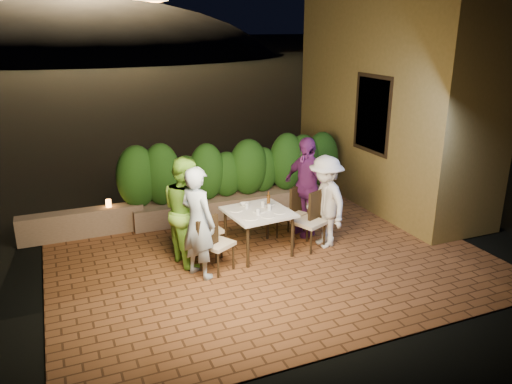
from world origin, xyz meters
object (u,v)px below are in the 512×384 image
bowl (245,204)px  diner_white (325,202)px  dining_table (258,232)px  chair_right_back (291,213)px  beer_bottle (268,200)px  chair_right_front (310,221)px  diner_purple (306,186)px  diner_blue (198,223)px  chair_left_front (217,242)px  diner_green (186,210)px  chair_left_back (205,229)px  parapet_lamp (108,203)px

bowl → diner_white: diner_white is taller
dining_table → chair_right_back: size_ratio=1.08×
beer_bottle → bowl: (-0.31, 0.28, -0.13)m
chair_right_front → diner_purple: (0.23, 0.59, 0.42)m
bowl → diner_blue: bearing=-144.8°
diner_blue → diner_white: size_ratio=1.08×
bowl → chair_left_front: bearing=-137.5°
chair_right_back → diner_purple: 0.56m
dining_table → chair_left_front: chair_left_front is taller
beer_bottle → diner_green: 1.39m
diner_green → chair_right_back: bearing=-94.8°
bowl → diner_white: bearing=-21.3°
bowl → chair_right_back: (0.90, 0.03, -0.31)m
chair_right_back → diner_blue: 2.13m
diner_green → bowl: bearing=-91.6°
bowl → chair_left_back: size_ratio=0.17×
chair_left_back → diner_white: size_ratio=0.62×
chair_left_front → diner_purple: bearing=-8.1°
beer_bottle → chair_left_back: size_ratio=0.29×
beer_bottle → parapet_lamp: size_ratio=2.12×
diner_green → diner_purple: bearing=-94.0°
diner_green → parapet_lamp: bearing=19.9°
chair_left_front → diner_green: (-0.33, 0.50, 0.40)m
bowl → chair_left_front: chair_left_front is taller
chair_left_back → beer_bottle: bearing=-18.6°
chair_right_back → parapet_lamp: bearing=-54.7°
bowl → diner_blue: 1.28m
bowl → chair_right_back: size_ratio=0.19×
chair_left_back → chair_left_front: bearing=-98.8°
diner_purple → diner_white: bearing=-8.7°
bowl → chair_right_back: bearing=2.1°
chair_left_front → chair_right_back: size_ratio=1.02×
dining_table → chair_right_back: 0.87m
diner_green → diner_purple: 2.31m
parapet_lamp → diner_green: bearing=-59.3°
bowl → diner_purple: size_ratio=0.10×
chair_right_back → diner_white: bearing=97.8°
dining_table → diner_green: diner_green is taller
beer_bottle → chair_left_front: size_ratio=0.31×
chair_right_back → diner_purple: (0.33, 0.07, 0.45)m
chair_left_back → chair_right_front: 1.79m
diner_blue → bowl: bearing=-82.5°
bowl → dining_table: bearing=-71.2°
chair_right_back → parapet_lamp: (-2.99, 1.50, 0.11)m
beer_bottle → chair_left_back: bearing=173.0°
chair_left_front → chair_right_back: (1.64, 0.71, -0.01)m
diner_green → chair_left_back: bearing=-95.4°
chair_left_front → chair_right_front: 1.75m
chair_left_front → chair_right_front: bearing=-23.5°
parapet_lamp → chair_left_back: bearing=-51.8°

